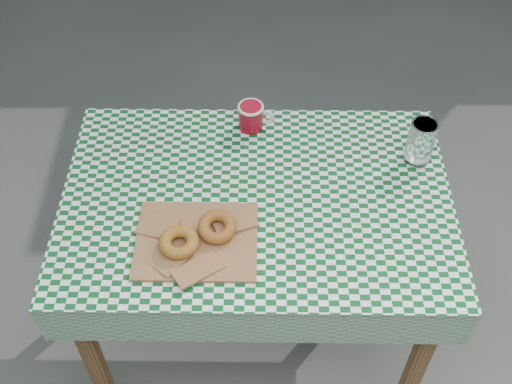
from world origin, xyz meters
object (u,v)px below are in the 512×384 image
table (257,273)px  paper_bag (197,240)px  drinking_glass (421,142)px  coffee_mug (251,117)px

table → paper_bag: paper_bag is taller
drinking_glass → paper_bag: bearing=-154.7°
table → drinking_glass: (0.48, 0.15, 0.45)m
table → coffee_mug: 0.52m
table → drinking_glass: 0.68m
table → paper_bag: 0.45m
drinking_glass → coffee_mug: bearing=163.6°
table → drinking_glass: bearing=18.4°
coffee_mug → drinking_glass: 0.52m
table → coffee_mug: size_ratio=7.20×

